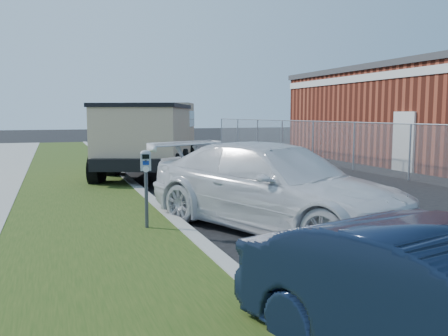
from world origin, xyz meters
name	(u,v)px	position (x,y,z in m)	size (l,w,h in m)	color
ground	(307,220)	(0.00, 0.00, 0.00)	(120.00, 120.00, 0.00)	black
streetside	(11,217)	(-5.57, 2.00, 0.07)	(6.12, 50.00, 0.15)	gray
chainlink_fence	(354,137)	(6.00, 7.00, 1.26)	(0.06, 30.06, 30.00)	slate
parking_meter	(146,172)	(-3.22, -0.04, 1.12)	(0.20, 0.15, 1.36)	#3F4247
white_wagon	(271,186)	(-0.95, -0.29, 0.79)	(2.21, 5.42, 1.57)	silver
dump_truck	(152,134)	(-1.52, 7.92, 1.42)	(4.57, 6.85, 2.53)	black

